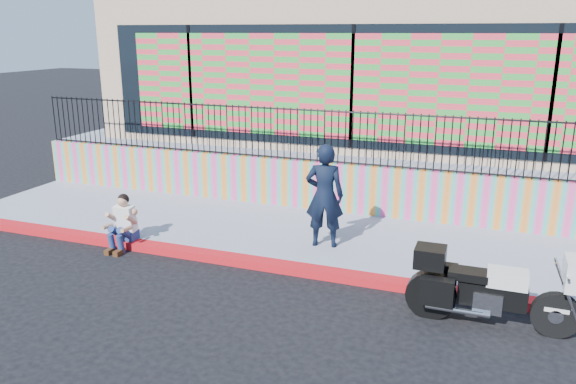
% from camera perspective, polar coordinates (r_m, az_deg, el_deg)
% --- Properties ---
extents(ground, '(90.00, 90.00, 0.00)m').
position_cam_1_polar(ground, '(10.00, 0.20, -8.12)').
color(ground, black).
rests_on(ground, ground).
extents(red_curb, '(16.00, 0.30, 0.15)m').
position_cam_1_polar(red_curb, '(9.97, 0.20, -7.73)').
color(red_curb, red).
rests_on(red_curb, ground).
extents(sidewalk, '(16.00, 3.00, 0.15)m').
position_cam_1_polar(sidewalk, '(11.42, 3.06, -4.59)').
color(sidewalk, '#8C92A8').
rests_on(sidewalk, ground).
extents(mural_wall, '(16.00, 0.20, 1.10)m').
position_cam_1_polar(mural_wall, '(12.69, 5.27, 0.45)').
color(mural_wall, '#FF4391').
rests_on(mural_wall, sidewalk).
extents(metal_fence, '(15.80, 0.04, 1.20)m').
position_cam_1_polar(metal_fence, '(12.44, 5.40, 5.56)').
color(metal_fence, black).
rests_on(metal_fence, mural_wall).
extents(elevated_platform, '(16.00, 10.00, 1.25)m').
position_cam_1_polar(elevated_platform, '(17.56, 9.66, 4.39)').
color(elevated_platform, '#8C92A8').
rests_on(elevated_platform, ground).
extents(storefront_building, '(14.00, 8.06, 4.00)m').
position_cam_1_polar(storefront_building, '(17.02, 9.94, 12.94)').
color(storefront_building, tan).
rests_on(storefront_building, elevated_platform).
extents(police_motorcycle, '(2.33, 0.77, 1.45)m').
position_cam_1_polar(police_motorcycle, '(8.55, 19.78, -9.02)').
color(police_motorcycle, black).
rests_on(police_motorcycle, ground).
extents(police_officer, '(0.80, 0.60, 1.97)m').
position_cam_1_polar(police_officer, '(10.49, 3.73, -0.38)').
color(police_officer, black).
rests_on(police_officer, sidewalk).
extents(seated_man, '(0.54, 0.71, 1.06)m').
position_cam_1_polar(seated_man, '(11.29, -16.59, -3.49)').
color(seated_man, navy).
rests_on(seated_man, ground).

